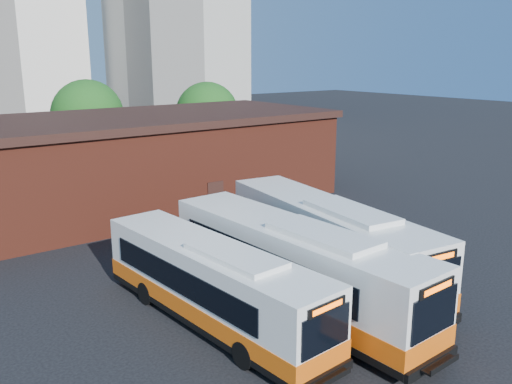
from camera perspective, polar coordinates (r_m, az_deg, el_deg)
ground at (r=24.08m, az=8.06°, el=-11.52°), size 220.00×220.00×0.00m
bus_west at (r=21.72m, az=-4.62°, el=-9.91°), size 3.45×12.56×3.38m
bus_midwest at (r=22.88m, az=3.95°, el=-8.12°), size 3.45×14.01×3.79m
bus_mideast at (r=26.14m, az=7.50°, el=-5.30°), size 4.62×14.19×3.81m
transit_worker at (r=24.08m, az=12.45°, el=-9.34°), size 0.65×0.78×1.83m
depot_building at (r=39.14m, az=-12.82°, el=3.29°), size 28.60×12.60×6.40m
tree_mid at (r=52.52m, az=-17.28°, el=7.70°), size 6.56×6.56×8.36m
tree_east at (r=54.60m, az=-5.16°, el=8.23°), size 6.24×6.24×7.96m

